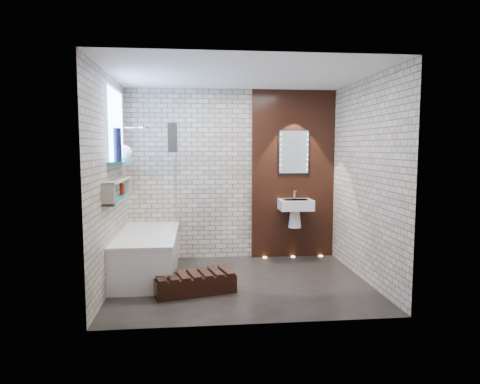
{
  "coord_description": "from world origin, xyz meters",
  "views": [
    {
      "loc": [
        -0.56,
        -5.31,
        1.72
      ],
      "look_at": [
        0.0,
        0.15,
        1.15
      ],
      "focal_mm": 32.12,
      "sensor_mm": 36.0,
      "label": 1
    }
  ],
  "objects": [
    {
      "name": "bath_screen",
      "position": [
        -0.87,
        0.89,
        1.28
      ],
      "size": [
        0.01,
        0.78,
        1.4
      ],
      "primitive_type": "cube",
      "color": "white",
      "rests_on": "bathtub"
    },
    {
      "name": "sill_vases",
      "position": [
        -1.5,
        0.33,
        1.68
      ],
      "size": [
        0.2,
        0.63,
        0.4
      ],
      "color": "white",
      "rests_on": "clerestory_window"
    },
    {
      "name": "walnut_panel",
      "position": [
        0.95,
        1.27,
        1.3
      ],
      "size": [
        1.3,
        0.06,
        2.6
      ],
      "primitive_type": "cube",
      "color": "black",
      "rests_on": "ground"
    },
    {
      "name": "walnut_step",
      "position": [
        -0.6,
        -0.3,
        0.11
      ],
      "size": [
        1.02,
        0.65,
        0.21
      ],
      "primitive_type": "cube",
      "rotation": [
        0.0,
        0.0,
        0.26
      ],
      "color": "black",
      "rests_on": "ground"
    },
    {
      "name": "clerestory_window",
      "position": [
        -1.57,
        0.35,
        1.9
      ],
      "size": [
        0.18,
        1.0,
        0.94
      ],
      "color": "#7FADE0",
      "rests_on": "room_shell"
    },
    {
      "name": "bathtub",
      "position": [
        -1.22,
        0.45,
        0.29
      ],
      "size": [
        0.79,
        1.74,
        0.7
      ],
      "color": "white",
      "rests_on": "ground"
    },
    {
      "name": "display_niche",
      "position": [
        -1.53,
        0.15,
        1.2
      ],
      "size": [
        0.14,
        1.3,
        0.26
      ],
      "color": "teal",
      "rests_on": "room_shell"
    },
    {
      "name": "towel",
      "position": [
        -0.87,
        0.6,
        1.85
      ],
      "size": [
        0.11,
        0.3,
        0.39
      ],
      "primitive_type": "cube",
      "color": "black",
      "rests_on": "bath_screen"
    },
    {
      "name": "niche_bottles",
      "position": [
        -1.53,
        0.08,
        1.18
      ],
      "size": [
        0.06,
        0.76,
        0.16
      ],
      "color": "maroon",
      "rests_on": "display_niche"
    },
    {
      "name": "floor_uplights",
      "position": [
        0.95,
        1.2,
        0.01
      ],
      "size": [
        0.96,
        0.06,
        0.01
      ],
      "color": "#FFD899",
      "rests_on": "ground"
    },
    {
      "name": "washbasin",
      "position": [
        0.95,
        1.07,
        0.79
      ],
      "size": [
        0.5,
        0.36,
        0.58
      ],
      "color": "white",
      "rests_on": "walnut_panel"
    },
    {
      "name": "ground",
      "position": [
        0.0,
        0.0,
        0.0
      ],
      "size": [
        3.2,
        3.2,
        0.0
      ],
      "primitive_type": "plane",
      "color": "black",
      "rests_on": "ground"
    },
    {
      "name": "led_mirror",
      "position": [
        0.95,
        1.23,
        1.65
      ],
      "size": [
        0.5,
        0.02,
        0.7
      ],
      "color": "black",
      "rests_on": "walnut_panel"
    },
    {
      "name": "room_shell",
      "position": [
        0.0,
        0.0,
        1.3
      ],
      "size": [
        3.24,
        3.2,
        2.6
      ],
      "color": "#9F917E",
      "rests_on": "ground"
    },
    {
      "name": "shower_head",
      "position": [
        -1.3,
        0.95,
        2.0
      ],
      "size": [
        0.18,
        0.18,
        0.02
      ],
      "primitive_type": "cylinder",
      "color": "silver",
      "rests_on": "room_shell"
    }
  ]
}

